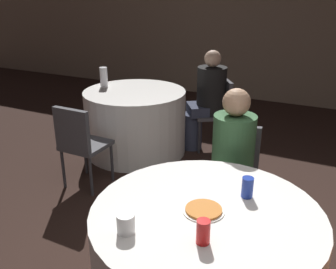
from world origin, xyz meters
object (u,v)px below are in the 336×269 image
at_px(chair_near_north, 233,168).
at_px(person_black_shirt, 206,100).
at_px(chair_far_south, 80,140).
at_px(chair_far_northeast, 218,107).
at_px(person_green_jacket, 231,167).
at_px(table_near, 204,267).
at_px(soda_can_blue, 247,187).
at_px(table_far, 136,122).
at_px(bottle_far, 104,77).
at_px(pizza_plate_near, 204,210).
at_px(soda_can_red, 203,232).

height_order(chair_near_north, person_black_shirt, person_black_shirt).
distance_m(chair_near_north, chair_far_south, 1.49).
relative_size(chair_far_northeast, person_green_jacket, 0.71).
bearing_deg(table_near, chair_far_northeast, 107.39).
bearing_deg(chair_near_north, table_near, 90.00).
bearing_deg(person_green_jacket, person_black_shirt, -71.24).
bearing_deg(chair_far_south, chair_far_northeast, 62.74).
bearing_deg(chair_near_north, soda_can_blue, 102.74).
xyz_separation_m(table_near, chair_far_northeast, (-0.79, 2.51, 0.14)).
bearing_deg(person_black_shirt, soda_can_blue, 171.71).
distance_m(table_far, person_black_shirt, 0.88).
xyz_separation_m(table_far, bottle_far, (-0.42, 0.01, 0.49)).
distance_m(table_near, chair_far_south, 1.90).
bearing_deg(chair_near_north, person_green_jacket, 90.00).
bearing_deg(person_green_jacket, bottle_far, -37.72).
xyz_separation_m(table_far, pizza_plate_near, (1.60, -1.96, 0.39)).
relative_size(table_near, person_black_shirt, 1.05).
bearing_deg(bottle_far, chair_far_northeast, 23.89).
relative_size(chair_near_north, soda_can_red, 6.96).
xyz_separation_m(table_near, table_far, (-1.61, 1.95, 0.00)).
bearing_deg(table_far, table_near, -50.43).
height_order(pizza_plate_near, bottle_far, bottle_far).
bearing_deg(table_near, chair_far_south, 149.74).
distance_m(person_black_shirt, pizza_plate_near, 2.60).
bearing_deg(bottle_far, table_far, -1.24).
distance_m(person_green_jacket, person_black_shirt, 1.74).
distance_m(table_far, pizza_plate_near, 2.55).
height_order(table_far, person_green_jacket, person_green_jacket).
bearing_deg(person_black_shirt, chair_far_northeast, -90.00).
height_order(chair_far_south, bottle_far, bottle_far).
distance_m(table_near, soda_can_blue, 0.52).
bearing_deg(pizza_plate_near, chair_far_south, 149.36).
distance_m(person_black_shirt, soda_can_red, 2.87).
bearing_deg(pizza_plate_near, soda_can_red, -70.00).
bearing_deg(person_green_jacket, soda_can_blue, 105.59).
distance_m(table_near, bottle_far, 2.87).
distance_m(soda_can_blue, bottle_far, 2.78).
bearing_deg(table_far, person_green_jacket, -35.89).
xyz_separation_m(chair_near_north, person_black_shirt, (-0.77, 1.40, 0.09)).
bearing_deg(chair_far_northeast, soda_can_blue, 168.22).
xyz_separation_m(chair_near_north, pizza_plate_near, (0.13, -1.04, 0.25)).
height_order(chair_near_north, chair_far_south, same).
relative_size(chair_far_northeast, pizza_plate_near, 3.76).
xyz_separation_m(chair_near_north, soda_can_red, (0.22, -1.29, 0.30)).
xyz_separation_m(table_far, soda_can_red, (1.69, -2.21, 0.44)).
bearing_deg(pizza_plate_near, table_far, 129.23).
height_order(person_black_shirt, soda_can_red, person_black_shirt).
relative_size(chair_far_south, person_green_jacket, 0.71).
relative_size(table_near, soda_can_blue, 10.35).
bearing_deg(person_green_jacket, soda_can_red, 91.96).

